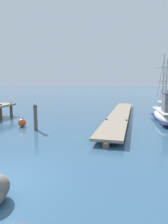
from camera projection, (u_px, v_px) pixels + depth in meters
name	position (u px, v px, depth m)	size (l,w,h in m)	color
floating_dock	(120.00, 114.00, 19.72)	(3.62, 19.60, 0.53)	gray
fishing_boat_0	(165.00, 114.00, 17.45)	(1.71, 7.44, 6.07)	silver
mooring_piling	(36.00, 117.00, 14.39)	(0.30, 0.30, 1.79)	brown
perched_seagull	(35.00, 104.00, 14.24)	(0.19, 0.38, 0.27)	gold
mooring_buoy	(22.00, 123.00, 15.65)	(0.62, 0.62, 0.69)	#E04C1E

